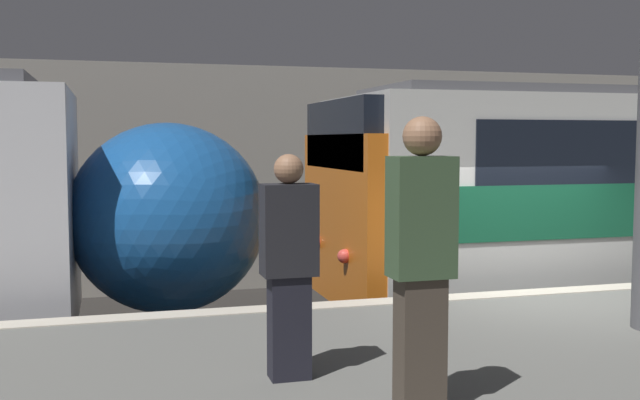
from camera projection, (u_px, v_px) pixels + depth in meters
ground_plane at (540, 388)px, 8.52m from camera, size 120.00×120.00×0.00m
station_rear_barrier at (357, 177)px, 14.66m from camera, size 50.00×0.15×4.20m
person_waiting at (289, 262)px, 5.21m from camera, size 0.38×0.24×1.58m
person_walking at (421, 256)px, 4.53m from camera, size 0.38×0.24×1.82m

